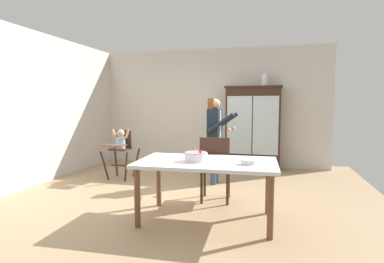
{
  "coord_description": "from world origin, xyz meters",
  "views": [
    {
      "loc": [
        1.42,
        -4.46,
        1.43
      ],
      "look_at": [
        0.05,
        0.7,
        0.95
      ],
      "focal_mm": 28.7,
      "sensor_mm": 36.0,
      "label": 1
    }
  ],
  "objects_px": {
    "birthday_cake": "(196,157)",
    "dining_chair_far_side": "(215,165)",
    "china_cabinet": "(253,128)",
    "dining_table": "(207,168)",
    "high_chair_with_toddler": "(120,145)",
    "ceramic_vase": "(265,80)",
    "serving_bowl": "(248,162)",
    "adult_person": "(215,130)"
  },
  "relations": [
    {
      "from": "adult_person",
      "to": "dining_chair_far_side",
      "type": "bearing_deg",
      "value": -166.37
    },
    {
      "from": "high_chair_with_toddler",
      "to": "birthday_cake",
      "type": "bearing_deg",
      "value": -42.33
    },
    {
      "from": "dining_table",
      "to": "china_cabinet",
      "type": "bearing_deg",
      "value": 83.98
    },
    {
      "from": "high_chair_with_toddler",
      "to": "adult_person",
      "type": "height_order",
      "value": "adult_person"
    },
    {
      "from": "high_chair_with_toddler",
      "to": "dining_table",
      "type": "distance_m",
      "value": 2.64
    },
    {
      "from": "serving_bowl",
      "to": "adult_person",
      "type": "bearing_deg",
      "value": 111.74
    },
    {
      "from": "china_cabinet",
      "to": "dining_table",
      "type": "bearing_deg",
      "value": -96.02
    },
    {
      "from": "birthday_cake",
      "to": "serving_bowl",
      "type": "height_order",
      "value": "birthday_cake"
    },
    {
      "from": "ceramic_vase",
      "to": "serving_bowl",
      "type": "relative_size",
      "value": 1.5
    },
    {
      "from": "dining_table",
      "to": "birthday_cake",
      "type": "xyz_separation_m",
      "value": [
        -0.13,
        -0.04,
        0.14
      ]
    },
    {
      "from": "ceramic_vase",
      "to": "dining_table",
      "type": "bearing_deg",
      "value": -100.01
    },
    {
      "from": "birthday_cake",
      "to": "dining_chair_far_side",
      "type": "distance_m",
      "value": 0.79
    },
    {
      "from": "adult_person",
      "to": "china_cabinet",
      "type": "bearing_deg",
      "value": -18.21
    },
    {
      "from": "dining_chair_far_side",
      "to": "adult_person",
      "type": "bearing_deg",
      "value": -84.62
    },
    {
      "from": "china_cabinet",
      "to": "dining_table",
      "type": "height_order",
      "value": "china_cabinet"
    },
    {
      "from": "high_chair_with_toddler",
      "to": "adult_person",
      "type": "xyz_separation_m",
      "value": [
        1.82,
        0.09,
        0.31
      ]
    },
    {
      "from": "adult_person",
      "to": "dining_chair_far_side",
      "type": "xyz_separation_m",
      "value": [
        0.2,
        -1.06,
        -0.41
      ]
    },
    {
      "from": "adult_person",
      "to": "dining_chair_far_side",
      "type": "height_order",
      "value": "adult_person"
    },
    {
      "from": "high_chair_with_toddler",
      "to": "dining_chair_far_side",
      "type": "xyz_separation_m",
      "value": [
        2.02,
        -0.98,
        -0.1
      ]
    },
    {
      "from": "dining_table",
      "to": "birthday_cake",
      "type": "height_order",
      "value": "birthday_cake"
    },
    {
      "from": "adult_person",
      "to": "dining_chair_far_side",
      "type": "distance_m",
      "value": 1.16
    },
    {
      "from": "ceramic_vase",
      "to": "serving_bowl",
      "type": "bearing_deg",
      "value": -91.15
    },
    {
      "from": "dining_table",
      "to": "birthday_cake",
      "type": "relative_size",
      "value": 6.11
    },
    {
      "from": "high_chair_with_toddler",
      "to": "dining_table",
      "type": "xyz_separation_m",
      "value": [
        2.05,
        -1.67,
        0.0
      ]
    },
    {
      "from": "china_cabinet",
      "to": "dining_chair_far_side",
      "type": "relative_size",
      "value": 1.89
    },
    {
      "from": "ceramic_vase",
      "to": "dining_table",
      "type": "xyz_separation_m",
      "value": [
        -0.57,
        -3.24,
        -1.28
      ]
    },
    {
      "from": "high_chair_with_toddler",
      "to": "adult_person",
      "type": "bearing_deg",
      "value": 2.18
    },
    {
      "from": "adult_person",
      "to": "dining_table",
      "type": "height_order",
      "value": "adult_person"
    },
    {
      "from": "ceramic_vase",
      "to": "birthday_cake",
      "type": "relative_size",
      "value": 0.96
    },
    {
      "from": "china_cabinet",
      "to": "dining_chair_far_side",
      "type": "bearing_deg",
      "value": -98.26
    },
    {
      "from": "ceramic_vase",
      "to": "adult_person",
      "type": "relative_size",
      "value": 0.18
    },
    {
      "from": "dining_chair_far_side",
      "to": "ceramic_vase",
      "type": "bearing_deg",
      "value": -108.6
    },
    {
      "from": "adult_person",
      "to": "birthday_cake",
      "type": "xyz_separation_m",
      "value": [
        0.1,
        -1.8,
        -0.17
      ]
    },
    {
      "from": "high_chair_with_toddler",
      "to": "dining_chair_far_side",
      "type": "bearing_deg",
      "value": -26.31
    },
    {
      "from": "birthday_cake",
      "to": "dining_chair_far_side",
      "type": "relative_size",
      "value": 0.29
    },
    {
      "from": "high_chair_with_toddler",
      "to": "dining_table",
      "type": "bearing_deg",
      "value": -39.81
    },
    {
      "from": "high_chair_with_toddler",
      "to": "adult_person",
      "type": "relative_size",
      "value": 0.62
    },
    {
      "from": "birthday_cake",
      "to": "dining_chair_far_side",
      "type": "bearing_deg",
      "value": 82.4
    },
    {
      "from": "serving_bowl",
      "to": "dining_chair_far_side",
      "type": "bearing_deg",
      "value": 124.42
    },
    {
      "from": "ceramic_vase",
      "to": "birthday_cake",
      "type": "xyz_separation_m",
      "value": [
        -0.7,
        -3.28,
        -1.14
      ]
    },
    {
      "from": "china_cabinet",
      "to": "adult_person",
      "type": "bearing_deg",
      "value": -111.13
    },
    {
      "from": "ceramic_vase",
      "to": "serving_bowl",
      "type": "height_order",
      "value": "ceramic_vase"
    }
  ]
}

